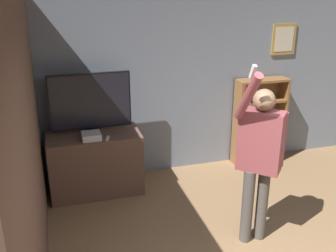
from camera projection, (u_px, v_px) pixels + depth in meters
name	position (u px, v px, depth m)	size (l,w,h in m)	color
wall_back	(190.00, 83.00, 5.83)	(6.34, 0.09, 2.70)	gray
wall_side_brick	(30.00, 138.00, 3.83)	(0.06, 4.71, 2.70)	brown
tv_ledge	(95.00, 163.00, 5.41)	(1.24, 0.64, 0.85)	brown
television	(90.00, 103.00, 5.17)	(1.07, 0.22, 0.82)	black
game_console	(91.00, 136.00, 5.08)	(0.24, 0.23, 0.09)	white
remote_loose	(108.00, 138.00, 5.09)	(0.07, 0.14, 0.02)	white
bookshelf	(254.00, 122.00, 6.19)	(0.82, 0.28, 1.37)	brown
person	(260.00, 152.00, 4.14)	(0.59, 0.57, 2.08)	#56514C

